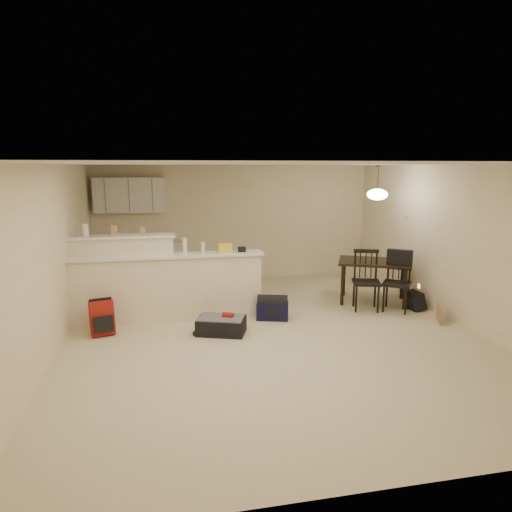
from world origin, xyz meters
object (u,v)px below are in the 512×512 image
object	(u,v)px
dining_chair_far	(397,282)
navy_duffel	(273,311)
dining_chair_near	(366,281)
black_daypack	(414,301)
dining_table	(374,266)
red_backpack	(102,318)
suitcase	(221,326)
pendant_lamp	(377,194)

from	to	relation	value
dining_chair_far	navy_duffel	world-z (taller)	dining_chair_far
dining_chair_near	black_daypack	bearing A→B (deg)	6.08
dining_table	dining_chair_far	xyz separation A→B (m)	(0.16, -0.58, -0.17)
dining_table	dining_chair_near	xyz separation A→B (m)	(-0.33, -0.42, -0.16)
dining_chair_near	red_backpack	bearing A→B (deg)	-158.63
suitcase	dining_table	bearing A→B (deg)	39.01
suitcase	red_backpack	size ratio (longest dim) A/B	1.37
dining_table	dining_chair_near	size ratio (longest dim) A/B	1.41
dining_chair_near	suitcase	size ratio (longest dim) A/B	1.49
navy_duffel	black_daypack	xyz separation A→B (m)	(2.56, 0.00, 0.01)
red_backpack	suitcase	bearing A→B (deg)	-24.40
navy_duffel	dining_table	bearing A→B (deg)	32.20
pendant_lamp	black_daypack	xyz separation A→B (m)	(0.52, -0.58, -1.84)
pendant_lamp	red_backpack	xyz separation A→B (m)	(-4.69, -0.75, -1.73)
pendant_lamp	dining_chair_far	distance (m)	1.59
pendant_lamp	navy_duffel	size ratio (longest dim) A/B	1.21
dining_chair_near	black_daypack	size ratio (longest dim) A/B	3.06
red_backpack	pendant_lamp	bearing A→B (deg)	-5.12
dining_table	black_daypack	distance (m)	0.94
dining_table	pendant_lamp	bearing A→B (deg)	114.80
dining_table	red_backpack	bearing A→B (deg)	-146.16
suitcase	red_backpack	bearing A→B (deg)	-171.06
dining_chair_near	dining_chair_far	size ratio (longest dim) A/B	1.02
red_backpack	black_daypack	distance (m)	5.21
dining_chair_near	dining_chair_far	bearing A→B (deg)	-1.28
dining_table	pendant_lamp	distance (m)	1.31
pendant_lamp	black_daypack	world-z (taller)	pendant_lamp
pendant_lamp	navy_duffel	xyz separation A→B (m)	(-2.04, -0.58, -1.85)
suitcase	dining_chair_far	bearing A→B (deg)	28.04
pendant_lamp	dining_chair_far	bearing A→B (deg)	-74.56
dining_table	navy_duffel	distance (m)	2.19
black_daypack	suitcase	bearing A→B (deg)	94.81
pendant_lamp	suitcase	size ratio (longest dim) A/B	0.88
dining_chair_far	red_backpack	world-z (taller)	dining_chair_far
black_daypack	navy_duffel	bearing A→B (deg)	86.89
dining_chair_near	suitcase	distance (m)	2.73
pendant_lamp	suitcase	xyz separation A→B (m)	(-2.95, -1.06, -1.87)
red_backpack	black_daypack	bearing A→B (deg)	-12.33
pendant_lamp	dining_chair_near	distance (m)	1.56
suitcase	dining_chair_near	bearing A→B (deg)	33.02
dining_chair_near	red_backpack	distance (m)	4.39
dining_chair_far	navy_duffel	bearing A→B (deg)	-143.74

